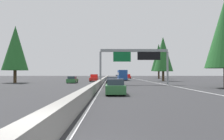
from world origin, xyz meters
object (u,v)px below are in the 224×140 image
object	(u,v)px
sedan_distant_b	(117,76)
pickup_far_center	(128,76)
bus_mid_right	(122,75)
box_truck_mid_left	(123,75)
sedan_near_center	(115,87)
oncoming_near	(94,78)
conifer_right_mid	(163,54)
oncoming_far	(72,80)
conifer_right_far	(159,58)
sedan_mid_center	(112,82)
conifer_left_near	(15,48)
sign_gantry_overhead	(135,56)

from	to	relation	value
sedan_distant_b	pickup_far_center	distance (m)	24.92
bus_mid_right	box_truck_mid_left	size ratio (longest dim) A/B	1.35
sedan_near_center	oncoming_near	xyz separation A→B (m)	(35.79, 4.74, 0.23)
oncoming_near	conifer_right_mid	xyz separation A→B (m)	(2.19, -18.89, 6.53)
bus_mid_right	conifer_right_mid	bearing A→B (deg)	-125.43
oncoming_far	conifer_right_mid	xyz separation A→B (m)	(13.05, -22.68, 6.77)
pickup_far_center	conifer_right_far	bearing A→B (deg)	-100.55
sedan_near_center	sedan_mid_center	distance (m)	12.37
conifer_left_near	conifer_right_far	bearing A→B (deg)	-44.49
conifer_right_far	conifer_left_near	xyz separation A→B (m)	(-41.84, 41.10, -1.22)
conifer_right_mid	conifer_right_far	distance (m)	30.53
box_truck_mid_left	pickup_far_center	world-z (taller)	box_truck_mid_left
conifer_left_near	pickup_far_center	bearing A→B (deg)	-32.77
pickup_far_center	oncoming_far	bearing A→B (deg)	160.88
conifer_right_mid	conifer_left_near	distance (m)	37.34
sedan_near_center	sedan_distant_b	world-z (taller)	same
sign_gantry_overhead	conifer_right_far	bearing A→B (deg)	-17.67
oncoming_near	oncoming_far	distance (m)	11.51
sign_gantry_overhead	conifer_right_far	xyz separation A→B (m)	(49.47, -15.76, 3.67)
sedan_distant_b	conifer_right_far	bearing A→B (deg)	-148.42
bus_mid_right	conifer_left_near	world-z (taller)	conifer_left_near
sign_gantry_overhead	conifer_left_near	world-z (taller)	conifer_left_near
box_truck_mid_left	conifer_left_near	bearing A→B (deg)	160.52
sedan_mid_center	conifer_right_mid	size ratio (longest dim) A/B	0.36
sign_gantry_overhead	sedan_mid_center	bearing A→B (deg)	144.82
sedan_mid_center	box_truck_mid_left	bearing A→B (deg)	-4.42
box_truck_mid_left	conifer_right_mid	xyz separation A→B (m)	(-68.05, -7.13, 5.84)
sedan_distant_b	pickup_far_center	xyz separation A→B (m)	(-24.61, -3.93, 0.23)
pickup_far_center	conifer_left_near	distance (m)	52.98
box_truck_mid_left	pickup_far_center	xyz separation A→B (m)	(-35.74, -0.18, -0.70)
box_truck_mid_left	conifer_left_near	distance (m)	84.99
sedan_near_center	conifer_left_near	world-z (taller)	conifer_left_near
conifer_right_mid	conifer_left_near	size ratio (longest dim) A/B	0.98
bus_mid_right	box_truck_mid_left	world-z (taller)	bus_mid_right
sedan_near_center	bus_mid_right	size ratio (longest dim) A/B	0.38
sedan_distant_b	conifer_left_near	size ratio (longest dim) A/B	0.35
sedan_mid_center	box_truck_mid_left	size ratio (longest dim) A/B	0.52
box_truck_mid_left	oncoming_far	distance (m)	82.59
pickup_far_center	conifer_right_far	xyz separation A→B (m)	(-2.36, -12.65, 7.92)
conifer_right_far	conifer_left_near	distance (m)	58.66
box_truck_mid_left	conifer_left_near	size ratio (longest dim) A/B	0.68
sedan_near_center	sedan_distant_b	distance (m)	94.96
oncoming_near	oncoming_far	bearing A→B (deg)	-19.27
sign_gantry_overhead	conifer_right_far	size ratio (longest dim) A/B	0.87
pickup_far_center	conifer_right_far	size ratio (longest dim) A/B	0.39
conifer_right_far	conifer_right_mid	bearing A→B (deg)	169.24
oncoming_near	conifer_right_far	xyz separation A→B (m)	(32.15, -24.58, 7.92)
sedan_mid_center	box_truck_mid_left	distance (m)	93.94
sedan_mid_center	conifer_right_far	bearing A→B (deg)	-19.85
sedan_near_center	sedan_mid_center	size ratio (longest dim) A/B	1.00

